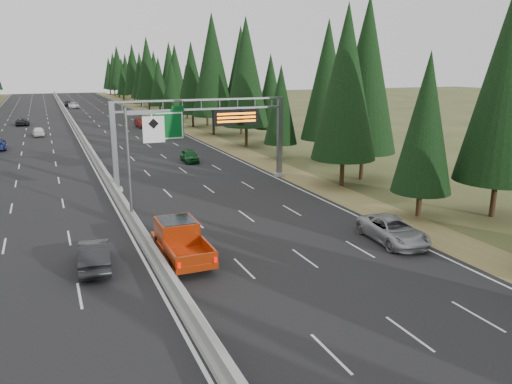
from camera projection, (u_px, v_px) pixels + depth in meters
road at (77, 131)px, 83.99m from camera, size 32.00×260.00×0.08m
shoulder_right at (180, 127)px, 90.73m from camera, size 3.60×260.00×0.06m
median_barrier at (77, 129)px, 83.90m from camera, size 0.70×260.00×0.85m
sign_gantry at (209, 128)px, 45.83m from camera, size 16.75×0.98×7.80m
hov_sign_pole at (137, 157)px, 33.96m from camera, size 2.80×0.50×8.00m
tree_row_right at (219, 76)px, 80.98m from camera, size 11.81×246.38×18.81m
silver_minivan at (393, 230)px, 31.05m from camera, size 3.02×5.72×1.53m
red_pickup at (179, 237)px, 28.65m from camera, size 2.26×6.34×2.07m
car_ahead_green at (189, 156)px, 57.11m from camera, size 1.89×4.20×1.40m
car_ahead_dkred at (142, 123)px, 89.11m from camera, size 2.02×5.01×1.62m
car_ahead_dkgrey at (154, 124)px, 87.30m from camera, size 2.24×5.13×1.47m
car_ahead_white at (74, 105)px, 129.04m from camera, size 2.52×5.45×1.51m
car_ahead_far at (68, 103)px, 134.99m from camera, size 2.08×4.90×1.65m
car_onc_near at (94, 255)px, 27.03m from camera, size 2.02×4.78×1.53m
car_onc_white at (38, 131)px, 77.96m from camera, size 1.91×4.37×1.46m
car_onc_far at (22, 122)px, 92.19m from camera, size 2.31×4.96×1.38m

